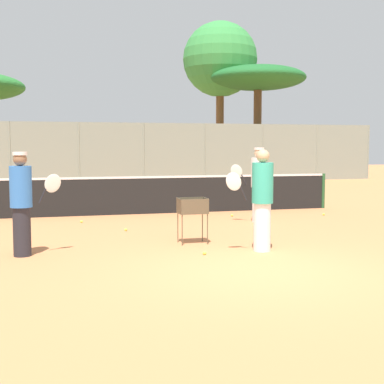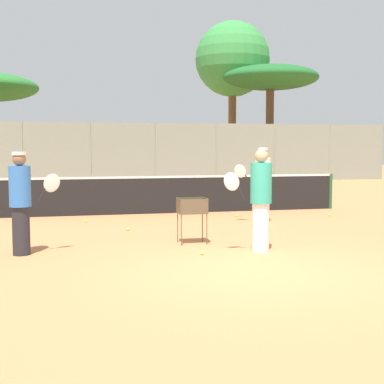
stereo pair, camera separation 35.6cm
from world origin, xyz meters
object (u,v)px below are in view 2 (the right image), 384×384
object	(u,v)px
player_white_outfit	(262,184)
player_red_cap	(260,199)
player_yellow_shirt	(21,202)
tennis_net	(167,194)
ball_cart	(192,210)

from	to	relation	value
player_white_outfit	player_red_cap	world-z (taller)	player_white_outfit
player_white_outfit	player_yellow_shirt	bearing A→B (deg)	42.92
tennis_net	player_red_cap	xyz separation A→B (m)	(0.68, -5.81, 0.40)
player_red_cap	ball_cart	bearing A→B (deg)	-46.65
tennis_net	player_yellow_shirt	size ratio (longest dim) A/B	5.65
ball_cart	tennis_net	bearing A→B (deg)	85.72
player_red_cap	player_yellow_shirt	size ratio (longest dim) A/B	1.02
tennis_net	player_red_cap	bearing A→B (deg)	-83.30
player_red_cap	tennis_net	bearing A→B (deg)	-84.20
tennis_net	player_white_outfit	distance (m)	3.12
player_white_outfit	ball_cart	distance (m)	3.37
player_red_cap	player_yellow_shirt	distance (m)	4.27
player_yellow_shirt	ball_cart	distance (m)	3.22
ball_cart	player_yellow_shirt	bearing A→B (deg)	-172.56
ball_cart	player_red_cap	bearing A→B (deg)	-45.75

